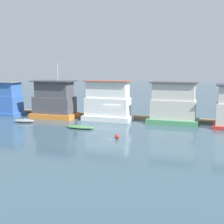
{
  "coord_description": "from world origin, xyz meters",
  "views": [
    {
      "loc": [
        13.25,
        -40.91,
        7.94
      ],
      "look_at": [
        0.0,
        -1.0,
        1.4
      ],
      "focal_mm": 50.0,
      "sensor_mm": 36.0,
      "label": 1
    }
  ],
  "objects": [
    {
      "name": "houseboat_orange",
      "position": [
        -9.21,
        -0.27,
        2.45
      ],
      "size": [
        6.51,
        3.78,
        8.05
      ],
      "color": "orange",
      "rests_on": "ground_plane"
    },
    {
      "name": "houseboat_white",
      "position": [
        -1.08,
        0.3,
        2.56
      ],
      "size": [
        6.83,
        3.38,
        5.61
      ],
      "color": "white",
      "rests_on": "ground_plane"
    },
    {
      "name": "dinghy_grey",
      "position": [
        -11.26,
        -5.13,
        0.25
      ],
      "size": [
        3.05,
        1.69,
        0.49
      ],
      "color": "gray",
      "rests_on": "ground_plane"
    },
    {
      "name": "mooring_post_centre",
      "position": [
        -0.68,
        1.94,
        0.96
      ],
      "size": [
        0.32,
        0.32,
        1.93
      ],
      "primitive_type": "cylinder",
      "color": "brown",
      "rests_on": "ground_plane"
    },
    {
      "name": "ground_plane",
      "position": [
        0.0,
        0.0,
        0.0
      ],
      "size": [
        200.0,
        200.0,
        0.0
      ],
      "primitive_type": "plane",
      "color": "#385160"
    },
    {
      "name": "houseboat_green",
      "position": [
        8.06,
        0.57,
        2.5
      ],
      "size": [
        6.7,
        3.53,
        5.54
      ],
      "color": "#4C9360",
      "rests_on": "ground_plane"
    },
    {
      "name": "mooring_post_far_right",
      "position": [
        -17.88,
        1.94,
        1.01
      ],
      "size": [
        0.25,
        0.25,
        2.03
      ],
      "primitive_type": "cylinder",
      "color": "#846B4C",
      "rests_on": "ground_plane"
    },
    {
      "name": "buoy_red",
      "position": [
        3.54,
        -9.89,
        0.25
      ],
      "size": [
        0.5,
        0.5,
        0.5
      ],
      "primitive_type": "sphere",
      "color": "red",
      "rests_on": "ground_plane"
    },
    {
      "name": "dock_walkway",
      "position": [
        0.0,
        3.23,
        0.15
      ],
      "size": [
        51.0,
        2.08,
        0.3
      ],
      "primitive_type": "cube",
      "color": "#846B4C",
      "rests_on": "ground_plane"
    },
    {
      "name": "dinghy_green",
      "position": [
        -2.37,
        -6.34,
        0.2
      ],
      "size": [
        3.59,
        1.36,
        0.39
      ],
      "color": "#47844C",
      "rests_on": "ground_plane"
    },
    {
      "name": "houseboat_blue",
      "position": [
        -18.0,
        -0.37,
        2.43
      ],
      "size": [
        5.76,
        3.56,
        5.2
      ],
      "color": "#3866B7",
      "rests_on": "ground_plane"
    }
  ]
}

